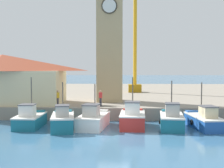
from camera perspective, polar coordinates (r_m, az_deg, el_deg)
name	(u,v)px	position (r m, az deg, el deg)	size (l,w,h in m)	color
ground_plane	(113,137)	(24.01, 0.23, -9.65)	(300.00, 300.00, 0.00)	#386689
quay_wharf	(118,95)	(50.48, 1.08, -2.03)	(120.00, 40.00, 1.26)	gray
fishing_boat_far_left	(30,119)	(28.43, -14.79, -6.23)	(2.18, 4.21, 4.38)	#196B7F
fishing_boat_left_outer	(63,121)	(26.81, -9.00, -6.61)	(2.50, 4.60, 4.00)	#196B7F
fishing_boat_left_inner	(93,119)	(27.38, -3.44, -6.46)	(2.77, 5.07, 3.79)	silver
fishing_boat_mid_left	(132,118)	(27.40, 3.76, -6.27)	(2.35, 4.30, 4.38)	#AD2823
fishing_boat_center	(172,120)	(27.36, 10.86, -6.41)	(2.37, 4.53, 4.10)	#196B7F
fishing_boat_mid_right	(204,120)	(28.28, 16.50, -6.35)	(2.57, 5.26, 3.94)	#2356A8
clock_tower	(110,33)	(36.42, -0.40, 9.39)	(3.43, 3.43, 16.67)	tan
warehouse_left	(3,78)	(36.35, -19.31, 0.97)	(13.36, 6.29, 5.36)	beige
port_crane_far	(135,41)	(48.95, 4.28, 7.76)	(2.67, 8.79, 21.18)	#976E11
dock_worker_near_tower	(58,98)	(32.34, -9.91, -2.53)	(0.34, 0.22, 1.62)	#33333D
dock_worker_along_quay	(101,98)	(31.86, -2.11, -2.58)	(0.34, 0.22, 1.62)	#33333D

